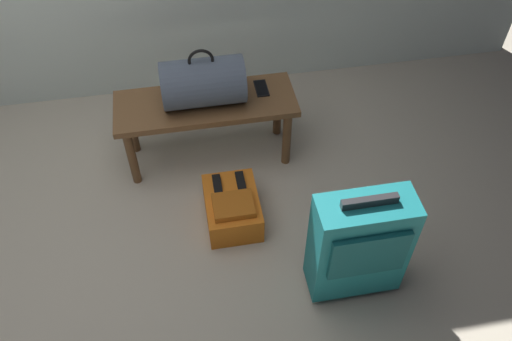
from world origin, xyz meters
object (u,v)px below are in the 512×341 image
object	(u,v)px
duffel_bag_slate	(203,82)
backpack_orange	(232,207)
cell_phone	(261,88)
bench	(206,111)
suitcase_upright_teal	(359,245)

from	to	relation	value
duffel_bag_slate	backpack_orange	bearing A→B (deg)	-82.19
duffel_bag_slate	cell_phone	distance (m)	0.35
duffel_bag_slate	cell_phone	world-z (taller)	duffel_bag_slate
bench	duffel_bag_slate	xyz separation A→B (m)	(-0.00, -0.00, 0.20)
backpack_orange	bench	bearing A→B (deg)	97.47
cell_phone	backpack_orange	distance (m)	0.70
suitcase_upright_teal	duffel_bag_slate	bearing A→B (deg)	119.66
backpack_orange	duffel_bag_slate	bearing A→B (deg)	97.81
bench	cell_phone	size ratio (longest dim) A/B	6.94
backpack_orange	cell_phone	bearing A→B (deg)	64.94
cell_phone	suitcase_upright_teal	world-z (taller)	suitcase_upright_teal
bench	cell_phone	bearing A→B (deg)	9.30
bench	suitcase_upright_teal	distance (m)	1.16
bench	cell_phone	distance (m)	0.34
bench	duffel_bag_slate	distance (m)	0.20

